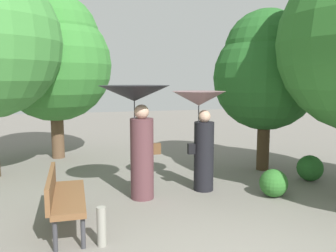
% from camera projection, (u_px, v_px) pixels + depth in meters
% --- Properties ---
extents(person_left, '(1.25, 1.25, 2.04)m').
position_uv_depth(person_left, '(137.00, 118.00, 6.18)').
color(person_left, '#563338').
rests_on(person_left, ground).
extents(person_right, '(1.01, 1.01, 1.92)m').
position_uv_depth(person_right, '(201.00, 123.00, 6.67)').
color(person_right, black).
rests_on(person_right, ground).
extents(park_bench, '(0.50, 1.50, 0.83)m').
position_uv_depth(park_bench, '(63.00, 195.00, 5.00)').
color(park_bench, '#38383D').
rests_on(park_bench, ground).
extents(tree_near_left, '(3.00, 3.00, 4.40)m').
position_uv_depth(tree_near_left, '(54.00, 56.00, 9.29)').
color(tree_near_left, brown).
rests_on(tree_near_left, ground).
extents(tree_near_right, '(2.43, 2.43, 3.73)m').
position_uv_depth(tree_near_right, '(266.00, 69.00, 8.09)').
color(tree_near_right, '#42301E').
rests_on(tree_near_right, ground).
extents(bush_path_left, '(0.51, 0.51, 0.51)m').
position_uv_depth(bush_path_left, '(274.00, 183.00, 6.43)').
color(bush_path_left, '#2D6B28').
rests_on(bush_path_left, ground).
extents(bush_far_side, '(0.55, 0.55, 0.55)m').
position_uv_depth(bush_far_side, '(310.00, 168.00, 7.44)').
color(bush_far_side, '#235B23').
rests_on(bush_far_side, ground).
extents(path_marker_post, '(0.12, 0.12, 0.52)m').
position_uv_depth(path_marker_post, '(102.00, 227.00, 4.53)').
color(path_marker_post, gray).
rests_on(path_marker_post, ground).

